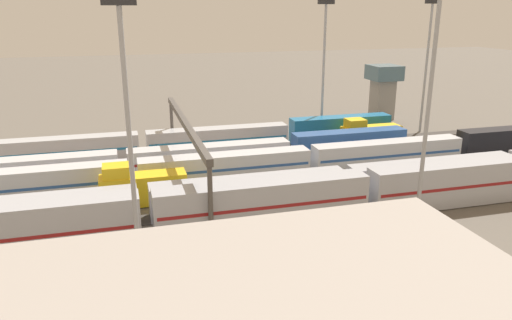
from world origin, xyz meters
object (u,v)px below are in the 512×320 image
object	(u,v)px
train_on_track_3	(210,168)
train_on_track_4	(141,187)
signal_gantry	(185,129)
light_mast_3	(434,55)
train_on_track_1	(369,135)
train_on_track_5	(251,193)
light_mast_2	(324,49)
train_on_track_6	(263,204)
train_on_track_2	(106,166)
light_mast_1	(126,94)
train_on_track_0	(205,139)
control_tower	(383,87)
light_mast_0	(428,47)

from	to	relation	value
train_on_track_3	train_on_track_4	bearing A→B (deg)	28.55
signal_gantry	light_mast_3	bearing A→B (deg)	140.29
train_on_track_3	train_on_track_1	distance (m)	30.45
train_on_track_5	light_mast_2	bearing A→B (deg)	-126.39
train_on_track_6	light_mast_3	bearing A→B (deg)	167.68
train_on_track_2	light_mast_1	xyz separation A→B (m)	(-3.11, 23.32, 13.37)
light_mast_1	train_on_track_6	bearing A→B (deg)	-165.86
train_on_track_3	train_on_track_1	size ratio (longest dim) A/B	11.48
train_on_track_6	light_mast_2	bearing A→B (deg)	-121.93
train_on_track_0	light_mast_3	bearing A→B (deg)	117.40
train_on_track_5	control_tower	world-z (taller)	control_tower
signal_gantry	control_tower	world-z (taller)	control_tower
signal_gantry	train_on_track_6	bearing A→B (deg)	111.85
light_mast_2	train_on_track_1	bearing A→B (deg)	124.35
train_on_track_3	light_mast_0	size ratio (longest dim) A/B	4.70
light_mast_2	control_tower	bearing A→B (deg)	-146.96
train_on_track_5	control_tower	size ratio (longest dim) A/B	10.67
light_mast_3	control_tower	world-z (taller)	light_mast_3
light_mast_3	light_mast_1	bearing A→B (deg)	-0.48
train_on_track_1	train_on_track_6	bearing A→B (deg)	44.09
train_on_track_6	light_mast_2	distance (m)	40.84
train_on_track_1	light_mast_2	size ratio (longest dim) A/B	0.41
light_mast_1	train_on_track_5	bearing A→B (deg)	-147.64
train_on_track_2	train_on_track_5	bearing A→B (deg)	137.27
train_on_track_6	train_on_track_3	bearing A→B (deg)	-78.86
train_on_track_4	control_tower	distance (m)	62.62
light_mast_1	signal_gantry	world-z (taller)	light_mast_1
train_on_track_6	train_on_track_5	distance (m)	5.04
light_mast_1	control_tower	distance (m)	72.13
train_on_track_1	light_mast_1	bearing A→B (deg)	35.99
train_on_track_4	control_tower	size ratio (longest dim) A/B	0.89
train_on_track_6	light_mast_0	world-z (taller)	light_mast_0
train_on_track_2	signal_gantry	world-z (taller)	signal_gantry
train_on_track_4	light_mast_1	world-z (taller)	light_mast_1
train_on_track_6	train_on_track_3	xyz separation A→B (m)	(2.95, -15.00, -0.54)
train_on_track_5	light_mast_3	bearing A→B (deg)	152.41
train_on_track_1	train_on_track_4	xyz separation A→B (m)	(37.95, 15.00, 0.00)
train_on_track_2	train_on_track_1	world-z (taller)	train_on_track_1
train_on_track_6	train_on_track_1	size ratio (longest dim) A/B	11.98
light_mast_2	train_on_track_4	bearing A→B (deg)	35.00
train_on_track_5	light_mast_0	distance (m)	51.25
signal_gantry	train_on_track_1	bearing A→B (deg)	-162.55
train_on_track_1	light_mast_3	distance (m)	34.01
light_mast_3	light_mast_0	bearing A→B (deg)	-123.90
train_on_track_2	control_tower	xyz separation A→B (m)	(-55.75, -25.19, 4.56)
train_on_track_3	light_mast_1	distance (m)	24.88
train_on_track_2	train_on_track_1	bearing A→B (deg)	-173.23
train_on_track_6	train_on_track_4	world-z (taller)	same
train_on_track_4	control_tower	xyz separation A→B (m)	(-51.60, -35.19, 4.48)
train_on_track_3	light_mast_2	bearing A→B (deg)	-142.71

